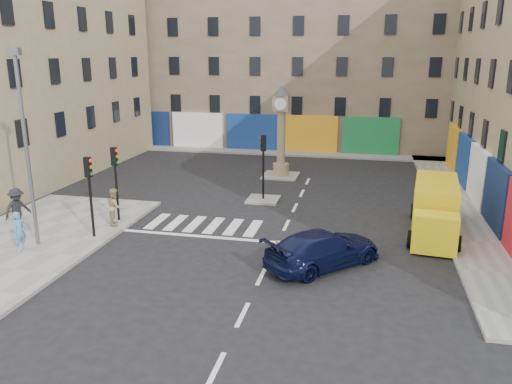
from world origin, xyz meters
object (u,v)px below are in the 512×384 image
(yellow_van, at_px, (435,208))
(pedestrian_tan, at_px, (115,207))
(traffic_light_left_near, at_px, (89,184))
(pedestrian_dark, at_px, (17,209))
(traffic_light_island, at_px, (263,157))
(clock_pillar, at_px, (281,125))
(navy_sedan, at_px, (323,249))
(pedestrian_blue, at_px, (20,231))
(lamp_post, at_px, (25,139))
(traffic_light_left_far, at_px, (115,172))

(yellow_van, distance_m, pedestrian_tan, 15.35)
(traffic_light_left_near, bearing_deg, pedestrian_dark, 178.38)
(traffic_light_island, bearing_deg, clock_pillar, 90.00)
(navy_sedan, bearing_deg, pedestrian_dark, 40.55)
(traffic_light_left_near, distance_m, pedestrian_blue, 3.45)
(traffic_light_left_near, bearing_deg, pedestrian_tan, 84.34)
(clock_pillar, distance_m, pedestrian_tan, 13.73)
(traffic_light_island, height_order, pedestrian_dark, traffic_light_island)
(yellow_van, relative_size, pedestrian_dark, 3.26)
(traffic_light_island, relative_size, pedestrian_dark, 1.84)
(yellow_van, relative_size, pedestrian_blue, 3.87)
(traffic_light_island, bearing_deg, yellow_van, -20.47)
(navy_sedan, xyz_separation_m, pedestrian_tan, (-10.32, 2.47, 0.32))
(clock_pillar, relative_size, yellow_van, 0.93)
(navy_sedan, bearing_deg, pedestrian_tan, 30.32)
(lamp_post, distance_m, yellow_van, 18.52)
(traffic_light_island, height_order, navy_sedan, traffic_light_island)
(traffic_light_left_near, distance_m, traffic_light_island, 10.03)
(traffic_light_left_far, distance_m, traffic_light_island, 8.30)
(traffic_light_left_far, xyz_separation_m, lamp_post, (-1.90, -3.80, 2.17))
(traffic_light_island, distance_m, clock_pillar, 6.07)
(traffic_light_left_near, xyz_separation_m, navy_sedan, (10.50, -0.71, -1.89))
(traffic_light_left_near, distance_m, traffic_light_left_far, 2.40)
(pedestrian_blue, xyz_separation_m, pedestrian_dark, (-1.81, 2.27, 0.16))
(navy_sedan, distance_m, yellow_van, 7.05)
(traffic_light_island, xyz_separation_m, lamp_post, (-8.20, -9.20, 2.20))
(traffic_light_left_near, bearing_deg, clock_pillar, 65.45)
(pedestrian_dark, bearing_deg, pedestrian_tan, -48.64)
(traffic_light_island, bearing_deg, pedestrian_tan, -135.42)
(traffic_light_island, relative_size, clock_pillar, 0.61)
(clock_pillar, distance_m, pedestrian_dark, 17.27)
(clock_pillar, height_order, pedestrian_blue, clock_pillar)
(lamp_post, distance_m, navy_sedan, 13.06)
(navy_sedan, height_order, pedestrian_tan, pedestrian_tan)
(lamp_post, bearing_deg, traffic_light_left_near, 36.38)
(pedestrian_tan, bearing_deg, yellow_van, -106.25)
(traffic_light_left_far, height_order, traffic_light_island, traffic_light_left_far)
(traffic_light_left_far, xyz_separation_m, pedestrian_dark, (-3.96, -2.29, -1.47))
(traffic_light_left_near, height_order, pedestrian_dark, traffic_light_left_near)
(traffic_light_left_near, height_order, clock_pillar, clock_pillar)
(traffic_light_left_near, bearing_deg, navy_sedan, -3.88)
(navy_sedan, bearing_deg, clock_pillar, -30.06)
(traffic_light_left_near, height_order, traffic_light_island, traffic_light_left_near)
(navy_sedan, xyz_separation_m, pedestrian_dark, (-14.45, 0.82, 0.42))
(traffic_light_island, relative_size, navy_sedan, 0.73)
(pedestrian_blue, bearing_deg, pedestrian_dark, 48.93)
(traffic_light_island, height_order, pedestrian_blue, traffic_light_island)
(traffic_light_island, xyz_separation_m, pedestrian_dark, (-10.26, -7.69, -1.44))
(traffic_light_island, bearing_deg, pedestrian_dark, -143.14)
(traffic_light_island, relative_size, pedestrian_tan, 2.05)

